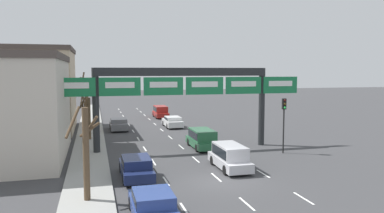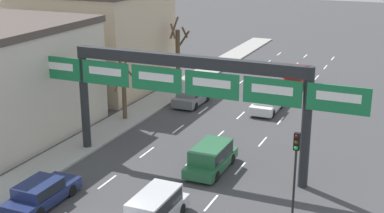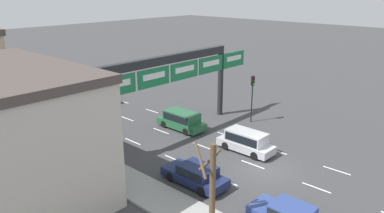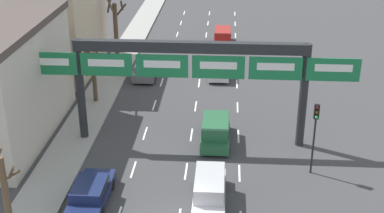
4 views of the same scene
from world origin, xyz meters
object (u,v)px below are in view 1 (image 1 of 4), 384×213
(car_navy, at_px, (136,166))
(traffic_light_near_gantry, at_px, (284,114))
(tree_bare_third, at_px, (88,113))
(tree_bare_second, at_px, (87,99))
(car_grey, at_px, (119,124))
(suv_green, at_px, (202,138))
(car_white, at_px, (173,121))
(suv_red, at_px, (161,111))
(suv_silver, at_px, (230,156))
(tree_bare_closest, at_px, (86,149))
(car_blue, at_px, (153,204))
(sign_gantry, at_px, (184,87))

(car_navy, bearing_deg, traffic_light_near_gantry, 18.15)
(car_navy, distance_m, tree_bare_third, 14.57)
(tree_bare_third, bearing_deg, tree_bare_second, 91.36)
(car_grey, distance_m, suv_green, 13.74)
(car_grey, xyz_separation_m, suv_green, (6.54, -12.08, 0.19))
(car_white, relative_size, tree_bare_second, 0.67)
(suv_green, height_order, tree_bare_third, tree_bare_third)
(traffic_light_near_gantry, bearing_deg, tree_bare_third, 147.87)
(car_grey, bearing_deg, suv_red, 56.92)
(suv_green, distance_m, traffic_light_near_gantry, 7.40)
(car_grey, relative_size, suv_green, 0.92)
(suv_red, relative_size, suv_silver, 0.99)
(suv_red, distance_m, suv_green, 22.39)
(car_navy, relative_size, tree_bare_third, 0.92)
(tree_bare_closest, xyz_separation_m, tree_bare_third, (-0.13, 17.91, -0.11))
(car_white, distance_m, tree_bare_closest, 26.36)
(car_white, bearing_deg, tree_bare_closest, -111.62)
(car_blue, height_order, traffic_light_near_gantry, traffic_light_near_gantry)
(car_white, bearing_deg, tree_bare_third, -146.39)
(car_blue, distance_m, tree_bare_closest, 4.78)
(car_navy, height_order, tree_bare_third, tree_bare_third)
(suv_silver, height_order, traffic_light_near_gantry, traffic_light_near_gantry)
(suv_red, bearing_deg, car_blue, -100.49)
(suv_red, bearing_deg, car_grey, -123.08)
(car_navy, distance_m, car_white, 21.67)
(car_navy, distance_m, car_grey, 19.92)
(tree_bare_third, bearing_deg, car_grey, 60.51)
(car_grey, bearing_deg, car_white, 6.03)
(car_blue, distance_m, suv_silver, 9.90)
(suv_silver, bearing_deg, car_navy, -175.32)
(car_navy, relative_size, tree_bare_closest, 0.96)
(car_white, height_order, traffic_light_near_gantry, traffic_light_near_gantry)
(car_blue, height_order, suv_red, suv_red)
(suv_red, distance_m, car_white, 9.63)
(suv_green, distance_m, tree_bare_third, 11.79)
(suv_red, xyz_separation_m, car_grey, (-6.72, -10.31, -0.21))
(suv_silver, height_order, car_grey, suv_silver)
(tree_bare_second, bearing_deg, car_grey, -54.55)
(tree_bare_third, bearing_deg, traffic_light_near_gantry, -32.13)
(suv_red, height_order, tree_bare_second, tree_bare_second)
(suv_silver, bearing_deg, tree_bare_second, 112.23)
(car_grey, bearing_deg, car_blue, -90.33)
(traffic_light_near_gantry, bearing_deg, suv_green, 148.34)
(car_white, distance_m, suv_green, 12.77)
(sign_gantry, distance_m, tree_bare_closest, 14.35)
(car_navy, distance_m, suv_silver, 6.61)
(sign_gantry, distance_m, tree_bare_third, 10.65)
(traffic_light_near_gantry, distance_m, tree_bare_second, 26.25)
(suv_red, xyz_separation_m, suv_silver, (-0.31, -29.70, 0.01))
(car_navy, bearing_deg, sign_gantry, 57.23)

